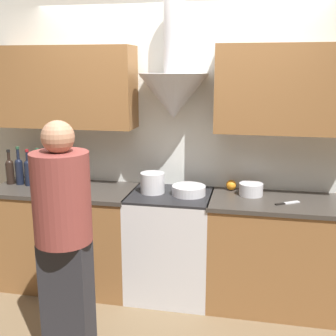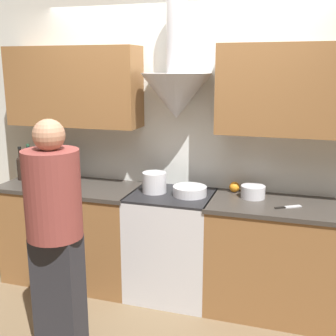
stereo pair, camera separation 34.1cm
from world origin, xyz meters
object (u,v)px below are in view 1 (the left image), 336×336
object	(u,v)px
wine_bottle_2	(28,171)
person_foreground_left	(64,236)
orange_fruit	(231,185)
stove_range	(170,244)
mixing_bowl	(189,190)
saucepan	(251,189)
wine_bottle_4	(47,172)
stock_pot	(153,183)
wine_bottle_1	(19,170)
wine_bottle_5	(59,172)
wine_bottle_3	(39,171)
wine_bottle_0	(10,170)

from	to	relation	value
wine_bottle_2	person_foreground_left	size ratio (longest dim) A/B	0.20
orange_fruit	stove_range	bearing A→B (deg)	-156.36
wine_bottle_2	mixing_bowl	distance (m)	1.47
stove_range	saucepan	size ratio (longest dim) A/B	4.67
wine_bottle_4	stock_pot	distance (m)	0.97
wine_bottle_1	saucepan	world-z (taller)	wine_bottle_1
wine_bottle_2	saucepan	distance (m)	1.98
wine_bottle_5	person_foreground_left	distance (m)	1.15
wine_bottle_3	stock_pot	distance (m)	1.06
wine_bottle_0	saucepan	xyz separation A→B (m)	(2.17, 0.07, -0.08)
mixing_bowl	saucepan	world-z (taller)	saucepan
stove_range	wine_bottle_5	xyz separation A→B (m)	(-1.02, 0.03, 0.60)
wine_bottle_0	wine_bottle_3	distance (m)	0.29
person_foreground_left	wine_bottle_2	bearing A→B (deg)	128.63
wine_bottle_2	orange_fruit	bearing A→B (deg)	6.58
wine_bottle_1	person_foreground_left	size ratio (longest dim) A/B	0.21
person_foreground_left	mixing_bowl	bearing A→B (deg)	56.27
mixing_bowl	stock_pot	bearing A→B (deg)	179.68
wine_bottle_0	orange_fruit	world-z (taller)	wine_bottle_0
wine_bottle_4	wine_bottle_5	size ratio (longest dim) A/B	0.96
wine_bottle_0	saucepan	distance (m)	2.17
stove_range	orange_fruit	world-z (taller)	orange_fruit
wine_bottle_1	stock_pot	bearing A→B (deg)	-0.86
stove_range	wine_bottle_5	size ratio (longest dim) A/B	2.75
stock_pot	person_foreground_left	xyz separation A→B (m)	(-0.35, -1.00, -0.10)
wine_bottle_5	person_foreground_left	bearing A→B (deg)	-63.23
stock_pot	saucepan	world-z (taller)	stock_pot
wine_bottle_1	wine_bottle_3	world-z (taller)	wine_bottle_1
wine_bottle_1	wine_bottle_3	bearing A→B (deg)	-1.30
mixing_bowl	orange_fruit	xyz separation A→B (m)	(0.34, 0.21, 0.01)
stove_range	saucepan	world-z (taller)	saucepan
wine_bottle_1	wine_bottle_3	distance (m)	0.19
person_foreground_left	wine_bottle_5	bearing A→B (deg)	116.77
wine_bottle_2	stove_range	bearing A→B (deg)	-0.43
stove_range	mixing_bowl	bearing A→B (deg)	2.75
stove_range	wine_bottle_0	xyz separation A→B (m)	(-1.50, 0.02, 0.59)
wine_bottle_0	person_foreground_left	bearing A→B (deg)	-45.63
wine_bottle_2	wine_bottle_4	distance (m)	0.19
wine_bottle_0	person_foreground_left	size ratio (longest dim) A/B	0.19
stove_range	stock_pot	world-z (taller)	stock_pot
wine_bottle_1	orange_fruit	distance (m)	1.92
wine_bottle_2	wine_bottle_3	size ratio (longest dim) A/B	0.97
stove_range	person_foreground_left	bearing A→B (deg)	-117.22
wine_bottle_4	orange_fruit	world-z (taller)	wine_bottle_4
wine_bottle_4	wine_bottle_3	bearing A→B (deg)	165.83
stove_range	orange_fruit	size ratio (longest dim) A/B	10.38
wine_bottle_0	saucepan	bearing A→B (deg)	1.95
stock_pot	person_foreground_left	world-z (taller)	person_foreground_left
stock_pot	mixing_bowl	xyz separation A→B (m)	(0.31, -0.00, -0.05)
wine_bottle_0	wine_bottle_5	world-z (taller)	wine_bottle_5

